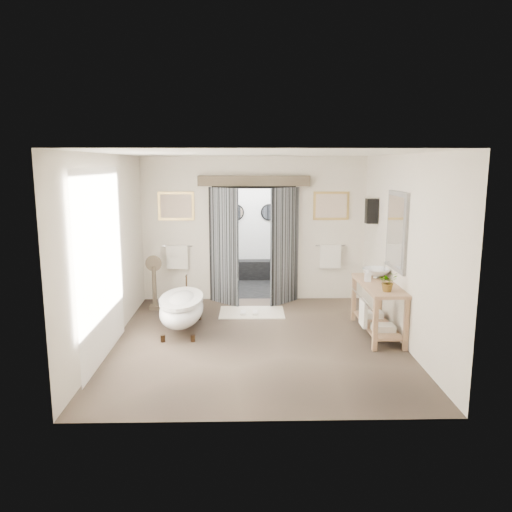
# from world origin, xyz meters

# --- Properties ---
(ground_plane) EXTENTS (5.00, 5.00, 0.00)m
(ground_plane) POSITION_xyz_m (0.00, 0.00, 0.00)
(ground_plane) COLOR brown
(room_shell) EXTENTS (4.52, 5.02, 2.91)m
(room_shell) POSITION_xyz_m (-0.04, -0.12, 1.86)
(room_shell) COLOR beige
(room_shell) RESTS_ON ground_plane
(shower_room) EXTENTS (2.22, 2.01, 2.51)m
(shower_room) POSITION_xyz_m (0.00, 3.99, 0.91)
(shower_room) COLOR black
(shower_room) RESTS_ON ground_plane
(back_wall_dressing) EXTENTS (3.82, 0.70, 2.52)m
(back_wall_dressing) POSITION_xyz_m (0.00, 2.32, 1.56)
(back_wall_dressing) COLOR black
(back_wall_dressing) RESTS_ON ground_plane
(clawfoot_tub) EXTENTS (0.71, 1.59, 0.78)m
(clawfoot_tub) POSITION_xyz_m (-1.24, 0.54, 0.38)
(clawfoot_tub) COLOR #312114
(clawfoot_tub) RESTS_ON ground_plane
(vanity) EXTENTS (0.57, 1.60, 0.85)m
(vanity) POSITION_xyz_m (1.95, 0.27, 0.51)
(vanity) COLOR tan
(vanity) RESTS_ON ground_plane
(pedestal_mirror) EXTENTS (0.31, 0.20, 1.05)m
(pedestal_mirror) POSITION_xyz_m (-1.92, 1.80, 0.45)
(pedestal_mirror) COLOR brown
(pedestal_mirror) RESTS_ON ground_plane
(rug) EXTENTS (1.21, 0.81, 0.01)m
(rug) POSITION_xyz_m (-0.06, 1.50, 0.01)
(rug) COLOR beige
(rug) RESTS_ON ground_plane
(slippers) EXTENTS (0.32, 0.24, 0.05)m
(slippers) POSITION_xyz_m (-0.11, 1.37, 0.04)
(slippers) COLOR white
(slippers) RESTS_ON rug
(basin) EXTENTS (0.56, 0.56, 0.16)m
(basin) POSITION_xyz_m (2.03, 0.69, 0.93)
(basin) COLOR white
(basin) RESTS_ON vanity
(plant) EXTENTS (0.32, 0.29, 0.30)m
(plant) POSITION_xyz_m (1.97, -0.22, 1.00)
(plant) COLOR gray
(plant) RESTS_ON vanity
(soap_bottle_a) EXTENTS (0.10, 0.10, 0.21)m
(soap_bottle_a) POSITION_xyz_m (1.83, 0.42, 0.95)
(soap_bottle_a) COLOR gray
(soap_bottle_a) RESTS_ON vanity
(soap_bottle_b) EXTENTS (0.16, 0.16, 0.17)m
(soap_bottle_b) POSITION_xyz_m (1.97, 0.85, 0.93)
(soap_bottle_b) COLOR gray
(soap_bottle_b) RESTS_ON vanity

